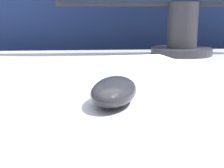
{
  "coord_description": "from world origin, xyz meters",
  "views": [
    {
      "loc": [
        -0.06,
        -0.59,
        0.84
      ],
      "look_at": [
        -0.03,
        -0.16,
        0.74
      ],
      "focal_mm": 50.0,
      "sensor_mm": 36.0,
      "label": 1
    }
  ],
  "objects": [
    {
      "name": "computer_mouse_near",
      "position": [
        -0.03,
        -0.2,
        0.74
      ],
      "size": [
        0.09,
        0.12,
        0.03
      ],
      "rotation": [
        0.0,
        0.0,
        -0.28
      ],
      "color": "#232328",
      "rests_on": "desk"
    },
    {
      "name": "keyboard",
      "position": [
        -0.09,
        0.02,
        0.74
      ],
      "size": [
        0.46,
        0.21,
        0.02
      ],
      "rotation": [
        0.0,
        0.0,
        0.17
      ],
      "color": "silver",
      "rests_on": "desk"
    },
    {
      "name": "partition_panel",
      "position": [
        0.0,
        0.55,
        0.5
      ],
      "size": [
        5.0,
        0.03,
        1.01
      ],
      "color": "navy",
      "rests_on": "ground_plane"
    }
  ]
}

